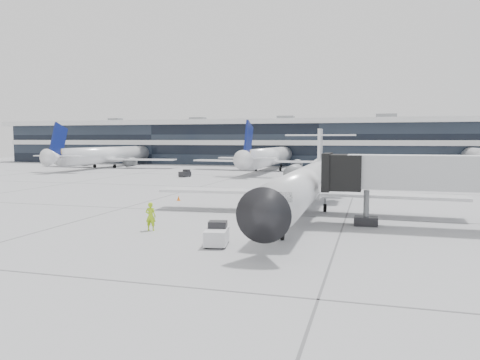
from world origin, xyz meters
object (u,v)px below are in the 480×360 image
(regional_jet, at_px, (305,184))
(jet_bridge, at_px, (458,174))
(ramp_worker, at_px, (151,216))
(baggage_tug, at_px, (217,235))

(regional_jet, bearing_deg, jet_bridge, -22.70)
(ramp_worker, bearing_deg, regional_jet, -138.14)
(regional_jet, xyz_separation_m, jet_bridge, (11.22, -4.53, 1.37))
(baggage_tug, bearing_deg, regional_jet, 65.70)
(regional_jet, xyz_separation_m, baggage_tug, (-3.38, -13.63, -1.94))
(jet_bridge, distance_m, baggage_tug, 17.53)
(regional_jet, relative_size, baggage_tug, 13.64)
(regional_jet, bearing_deg, ramp_worker, -131.89)
(baggage_tug, bearing_deg, jet_bridge, 21.57)
(ramp_worker, xyz_separation_m, baggage_tug, (5.87, -3.05, -0.37))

